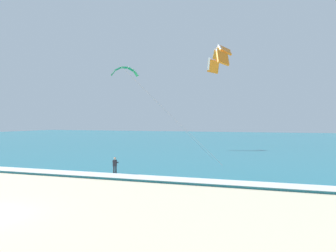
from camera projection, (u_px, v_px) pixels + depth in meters
The scene contains 6 objects.
sea at pixel (232, 141), 87.92m from camera, with size 200.00×120.00×0.20m, color teal.
surf_foam at pixel (107, 175), 32.68m from camera, with size 200.00×2.29×0.04m, color white.
surfboard at pixel (115, 175), 33.96m from camera, with size 0.67×1.45×0.09m.
kitesurfer at pixel (115, 165), 33.97m from camera, with size 0.58×0.57×1.69m.
kite_primary at pixel (220, 56), 34.16m from camera, with size 10.37×6.11×10.83m.
kite_distant at pixel (125, 70), 69.94m from camera, with size 4.72×3.88×1.89m.
Camera 1 is at (16.53, -14.63, 5.16)m, focal length 39.27 mm.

